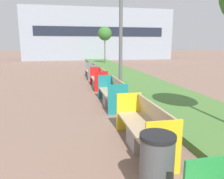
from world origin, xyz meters
TOP-DOWN VIEW (x-y plane):
  - planter_grass_strip at (3.20, 12.00)m, footprint 2.80×120.00m
  - building_backdrop at (4.00, 37.61)m, footprint 20.93×8.18m
  - bench_yellow_frame at (0.94, 7.36)m, footprint 0.65×2.07m
  - bench_teal_frame at (0.94, 10.65)m, footprint 0.65×2.14m
  - bench_red_frame at (0.94, 13.96)m, footprint 0.65×2.00m
  - bench_grey_frame at (0.94, 17.14)m, footprint 0.65×2.03m
  - litter_bin at (0.54, 5.76)m, footprint 0.47×0.47m
  - street_lamp_post at (1.55, 11.97)m, footprint 0.24×0.44m
  - sapling_tree_far at (3.33, 26.36)m, footprint 1.43×1.43m

SIDE VIEW (x-z plane):
  - planter_grass_strip at x=3.20m, z-range 0.00..0.18m
  - bench_red_frame at x=0.94m, z-range -0.11..0.83m
  - bench_grey_frame at x=0.94m, z-range -0.10..0.84m
  - bench_yellow_frame at x=0.94m, z-range -0.10..0.84m
  - bench_teal_frame at x=0.94m, z-range -0.10..0.84m
  - litter_bin at x=0.54m, z-range 0.00..0.99m
  - sapling_tree_far at x=3.33m, z-range 1.25..5.21m
  - building_backdrop at x=4.00m, z-range 0.00..7.06m
  - street_lamp_post at x=1.55m, z-range 0.38..7.15m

